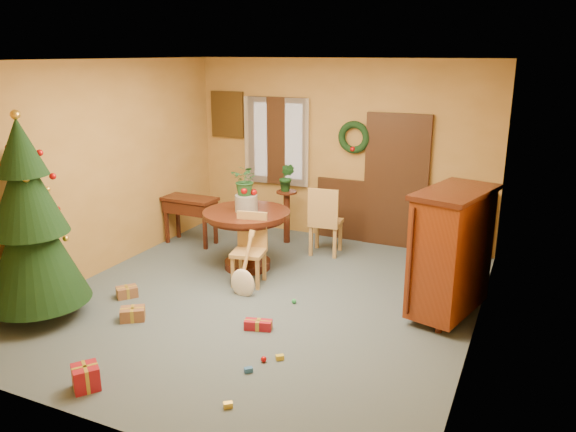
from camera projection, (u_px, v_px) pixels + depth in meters
The scene contains 21 objects.
room_envelope at pixel (351, 173), 9.00m from camera, with size 5.50×5.50×5.50m.
dining_table at pixel (247, 228), 7.91m from camera, with size 1.23×1.23×0.84m.
urn at pixel (246, 203), 7.81m from camera, with size 0.32×0.32×0.23m, color slate.
centerpiece_plant at pixel (246, 180), 7.72m from camera, with size 0.38×0.33×0.43m, color #1E4C23.
chair_near at pixel (250, 246), 7.44m from camera, with size 0.49×0.49×0.95m.
chair_far at pixel (325, 219), 8.43m from camera, with size 0.51×0.51×1.06m.
guitar at pixel (242, 266), 7.06m from camera, with size 0.34×0.16×0.79m, color #EEE0C6, non-canonical shape.
plant_stand at pixel (287, 211), 9.01m from camera, with size 0.33×0.33×0.86m.
stand_plant at pixel (287, 177), 8.86m from camera, with size 0.25×0.20×0.45m, color #19471E.
christmas_tree at pixel (30, 224), 6.26m from camera, with size 1.16×1.16×2.40m.
writing_desk at pixel (190, 209), 8.96m from camera, with size 0.87×0.43×0.77m.
sideboard at pixel (451, 250), 6.40m from camera, with size 0.90×1.30×1.52m.
gift_a at pixel (133, 314), 6.49m from camera, with size 0.34×0.32×0.15m.
gift_b at pixel (86, 377), 5.15m from camera, with size 0.32×0.32×0.23m.
gift_c at pixel (127, 292), 7.09m from camera, with size 0.29×0.30×0.14m.
gift_d at pixel (258, 325), 6.27m from camera, with size 0.33×0.20×0.11m.
toy_a at pixel (248, 370), 5.43m from camera, with size 0.08×0.05×0.05m, color #24599E.
toy_b at pixel (294, 301), 6.92m from camera, with size 0.06×0.06×0.06m, color green.
toy_c at pixel (280, 357), 5.65m from camera, with size 0.08×0.05×0.05m, color gold.
toy_d at pixel (264, 359), 5.61m from camera, with size 0.06×0.06×0.06m, color #AD0C0B.
toy_e at pixel (228, 405), 4.89m from camera, with size 0.08×0.05×0.05m, color gold.
Camera 1 is at (2.97, -5.74, 2.98)m, focal length 35.00 mm.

